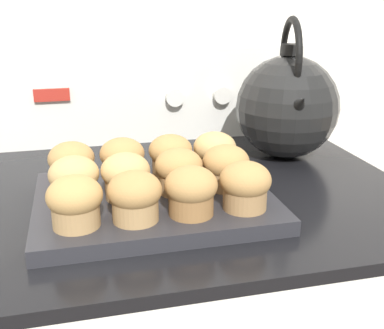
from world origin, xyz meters
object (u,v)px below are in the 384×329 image
at_px(muffin_r1_c1, 126,176).
at_px(muffin_pan, 154,201).
at_px(muffin_r0_c1, 135,196).
at_px(muffin_r2_c1, 122,159).
at_px(muffin_r2_c2, 171,155).
at_px(muffin_r0_c3, 245,185).
at_px(muffin_r1_c3, 226,167).
at_px(muffin_r0_c2, 191,191).
at_px(muffin_r1_c2, 179,171).
at_px(tea_kettle, 287,105).
at_px(muffin_r0_c0, 75,202).
at_px(muffin_r2_c3, 215,152).
at_px(muffin_r1_c0, 74,179).
at_px(muffin_r2_c0, 72,163).

bearing_deg(muffin_r1_c1, muffin_pan, 2.18).
xyz_separation_m(muffin_r0_c1, muffin_r2_c1, (-0.00, 0.15, 0.00)).
xyz_separation_m(muffin_r2_c1, muffin_r2_c2, (0.08, 0.00, 0.00)).
height_order(muffin_r0_c3, muffin_r1_c3, same).
distance_m(muffin_r0_c2, muffin_r1_c2, 0.08).
xyz_separation_m(muffin_r1_c3, tea_kettle, (0.18, 0.18, 0.05)).
xyz_separation_m(muffin_r0_c0, muffin_r1_c2, (0.15, 0.08, 0.00)).
relative_size(muffin_pan, muffin_r2_c3, 4.86).
bearing_deg(muffin_r0_c2, muffin_r0_c3, 0.77).
height_order(muffin_r0_c1, muffin_r1_c0, same).
xyz_separation_m(muffin_r0_c1, muffin_r2_c0, (-0.08, 0.15, 0.00)).
bearing_deg(muffin_r2_c1, muffin_pan, -64.13).
height_order(muffin_r0_c1, muffin_r2_c2, same).
relative_size(muffin_pan, muffin_r0_c0, 4.86).
bearing_deg(muffin_r2_c1, muffin_r0_c3, -45.53).
xyz_separation_m(muffin_r0_c1, tea_kettle, (0.32, 0.26, 0.05)).
relative_size(muffin_r0_c0, muffin_r0_c3, 1.00).
xyz_separation_m(muffin_r2_c0, muffin_r2_c2, (0.16, 0.00, 0.00)).
xyz_separation_m(muffin_r0_c2, muffin_r2_c3, (0.08, 0.15, 0.00)).
bearing_deg(muffin_r1_c2, muffin_r2_c3, 43.75).
bearing_deg(muffin_r1_c2, muffin_pan, -177.10).
distance_m(muffin_r0_c2, muffin_r2_c1, 0.17).
distance_m(muffin_r2_c0, muffin_r2_c2, 0.16).
bearing_deg(tea_kettle, muffin_r0_c1, -141.34).
distance_m(muffin_r2_c0, muffin_r2_c3, 0.23).
height_order(muffin_r1_c0, muffin_r1_c3, same).
relative_size(muffin_r1_c3, tea_kettle, 0.27).
distance_m(muffin_pan, muffin_r2_c3, 0.14).
relative_size(muffin_r1_c1, muffin_r2_c3, 1.00).
bearing_deg(muffin_r2_c1, muffin_r1_c3, -26.80).
distance_m(muffin_r0_c2, muffin_r0_c3, 0.08).
height_order(muffin_r0_c0, muffin_r1_c2, same).
bearing_deg(muffin_r1_c1, muffin_r0_c1, -87.48).
distance_m(muffin_r0_c0, muffin_r2_c2, 0.22).
bearing_deg(muffin_r1_c3, muffin_r2_c3, 87.08).
bearing_deg(muffin_pan, muffin_r2_c3, 33.26).
relative_size(muffin_r0_c1, muffin_r2_c2, 1.00).
bearing_deg(muffin_r0_c3, muffin_r1_c1, 153.91).
height_order(muffin_r0_c3, muffin_r1_c1, same).
distance_m(muffin_pan, muffin_r1_c2, 0.06).
height_order(muffin_r0_c3, muffin_r1_c2, same).
relative_size(muffin_pan, muffin_r2_c1, 4.86).
bearing_deg(muffin_r1_c2, muffin_r0_c1, -133.08).
xyz_separation_m(muffin_r2_c0, tea_kettle, (0.40, 0.11, 0.05)).
distance_m(muffin_r1_c1, muffin_r1_c2, 0.08).
bearing_deg(muffin_r1_c0, muffin_r0_c3, -19.10).
bearing_deg(muffin_pan, tea_kettle, 32.27).
relative_size(muffin_r0_c3, muffin_r2_c3, 1.00).
distance_m(muffin_r0_c1, muffin_r2_c0, 0.17).
bearing_deg(muffin_r0_c2, muffin_r0_c1, -179.66).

